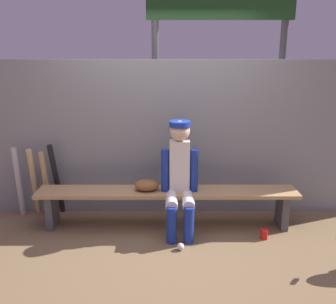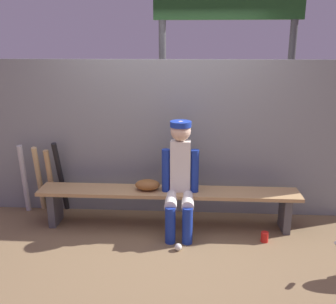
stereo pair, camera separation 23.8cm
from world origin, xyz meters
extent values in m
plane|color=brown|center=(0.00, 0.00, 0.00)|extent=(30.00, 30.00, 0.00)
cube|color=gray|center=(0.00, 0.42, 0.94)|extent=(5.02, 0.03, 1.87)
cube|color=tan|center=(0.00, 0.00, 0.42)|extent=(2.94, 0.36, 0.04)
cube|color=#4C4C51|center=(-1.32, 0.00, 0.20)|extent=(0.08, 0.29, 0.40)
cube|color=#4C4C51|center=(1.32, 0.00, 0.20)|extent=(0.08, 0.29, 0.40)
cube|color=silver|center=(0.14, 0.00, 0.73)|extent=(0.22, 0.13, 0.58)
sphere|color=beige|center=(0.14, 0.00, 1.13)|extent=(0.22, 0.22, 0.22)
cylinder|color=#193399|center=(0.14, 0.00, 1.21)|extent=(0.23, 0.23, 0.06)
cylinder|color=silver|center=(0.05, -0.19, 0.40)|extent=(0.13, 0.38, 0.13)
cylinder|color=#193399|center=(0.05, -0.38, 0.20)|extent=(0.11, 0.11, 0.40)
cylinder|color=#193399|center=(-0.02, -0.02, 0.68)|extent=(0.09, 0.09, 0.49)
cylinder|color=silver|center=(0.23, -0.19, 0.40)|extent=(0.13, 0.38, 0.13)
cylinder|color=#193399|center=(0.23, -0.38, 0.20)|extent=(0.11, 0.11, 0.40)
cylinder|color=#193399|center=(0.30, -0.02, 0.68)|extent=(0.09, 0.09, 0.49)
ellipsoid|color=brown|center=(-0.23, 0.00, 0.50)|extent=(0.28, 0.20, 0.12)
cylinder|color=black|center=(-1.34, 0.32, 0.46)|extent=(0.12, 0.26, 0.92)
cylinder|color=tan|center=(-1.46, 0.28, 0.41)|extent=(0.08, 0.18, 0.83)
cylinder|color=tan|center=(-1.61, 0.31, 0.43)|extent=(0.09, 0.26, 0.86)
cylinder|color=#B7B7BC|center=(-1.79, 0.28, 0.44)|extent=(0.08, 0.16, 0.88)
sphere|color=white|center=(0.14, -0.54, 0.04)|extent=(0.07, 0.07, 0.07)
cylinder|color=red|center=(1.05, -0.30, 0.06)|extent=(0.08, 0.08, 0.11)
cylinder|color=red|center=(0.05, 0.01, 0.50)|extent=(0.08, 0.08, 0.11)
cylinder|color=#3F3F42|center=(-0.17, 1.46, 1.18)|extent=(0.10, 0.10, 2.35)
cylinder|color=#3F3F42|center=(1.61, 1.46, 1.18)|extent=(0.10, 0.10, 2.35)
camera|label=1|loc=(0.01, -4.01, 2.03)|focal=40.64mm
camera|label=2|loc=(0.25, -4.01, 2.03)|focal=40.64mm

